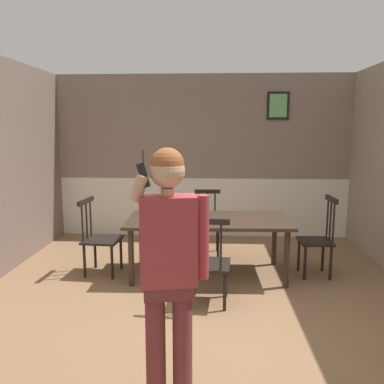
# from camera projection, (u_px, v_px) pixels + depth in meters

# --- Properties ---
(ground_plane) EXTENTS (7.41, 7.41, 0.00)m
(ground_plane) POSITION_uv_depth(u_px,v_px,m) (194.00, 325.00, 3.86)
(ground_plane) COLOR #846042
(room_back_partition) EXTENTS (5.23, 0.17, 2.84)m
(room_back_partition) POSITION_uv_depth(u_px,v_px,m) (203.00, 160.00, 6.97)
(room_back_partition) COLOR gray
(room_back_partition) RESTS_ON ground_plane
(dining_table) EXTENTS (2.11, 1.06, 0.76)m
(dining_table) POSITION_uv_depth(u_px,v_px,m) (208.00, 224.00, 5.11)
(dining_table) COLOR #38281E
(dining_table) RESTS_ON ground_plane
(chair_near_window) EXTENTS (0.41, 0.41, 0.98)m
(chair_near_window) POSITION_uv_depth(u_px,v_px,m) (207.00, 223.00, 6.03)
(chair_near_window) COLOR black
(chair_near_window) RESTS_ON ground_plane
(chair_by_doorway) EXTENTS (0.49, 0.49, 1.00)m
(chair_by_doorway) POSITION_uv_depth(u_px,v_px,m) (209.00, 263.00, 4.26)
(chair_by_doorway) COLOR black
(chair_by_doorway) RESTS_ON ground_plane
(chair_at_table_head) EXTENTS (0.42, 0.42, 1.05)m
(chair_at_table_head) POSITION_uv_depth(u_px,v_px,m) (318.00, 239.00, 5.10)
(chair_at_table_head) COLOR black
(chair_at_table_head) RESTS_ON ground_plane
(chair_opposite_corner) EXTENTS (0.50, 0.50, 1.01)m
(chair_opposite_corner) POSITION_uv_depth(u_px,v_px,m) (100.00, 238.00, 5.19)
(chair_opposite_corner) COLOR black
(chair_opposite_corner) RESTS_ON ground_plane
(person_figure) EXTENTS (0.53, 0.27, 1.79)m
(person_figure) POSITION_uv_depth(u_px,v_px,m) (169.00, 259.00, 2.66)
(person_figure) COLOR brown
(person_figure) RESTS_ON ground_plane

